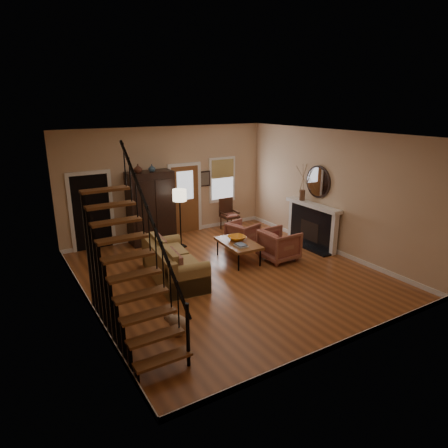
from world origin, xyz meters
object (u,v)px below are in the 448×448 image
floor_lamp (180,219)px  armchair_left (279,245)px  coffee_table (238,251)px  sofa (174,262)px  side_chair (229,215)px  armchair_right (243,234)px  armoire (151,208)px

floor_lamp → armchair_left: bearing=-50.5°
coffee_table → floor_lamp: bearing=116.3°
sofa → coffee_table: size_ratio=1.66×
floor_lamp → side_chair: (2.02, 0.63, -0.33)m
coffee_table → floor_lamp: 1.98m
coffee_table → armchair_right: armchair_right is taller
armoire → armchair_right: bearing=-38.0°
armchair_left → armchair_right: bearing=8.3°
armoire → floor_lamp: size_ratio=1.25×
armchair_right → floor_lamp: bearing=46.8°
floor_lamp → coffee_table: bearing=-63.7°
armchair_left → floor_lamp: 2.85m
armoire → floor_lamp: bearing=-57.3°
floor_lamp → armoire: bearing=122.7°
armoire → armchair_left: (2.33, -3.01, -0.65)m
sofa → coffee_table: sofa is taller
armchair_left → coffee_table: bearing=61.9°
side_chair → armchair_left: bearing=-94.5°
armchair_right → side_chair: (0.45, 1.44, 0.16)m
armchair_right → side_chair: size_ratio=0.75×
sofa → floor_lamp: bearing=66.3°
coffee_table → armchair_right: size_ratio=1.73×
armoire → side_chair: (2.55, -0.20, -0.54)m
armchair_left → side_chair: bearing=-5.8°
sofa → side_chair: side_chair is taller
coffee_table → side_chair: (1.18, 2.32, 0.25)m
sofa → armchair_right: sofa is taller
armchair_right → floor_lamp: size_ratio=0.46×
armchair_right → side_chair: side_chair is taller
floor_lamp → armchair_right: bearing=-27.3°
armoire → sofa: size_ratio=0.95×
sofa → armchair_right: (2.61, 1.01, -0.06)m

